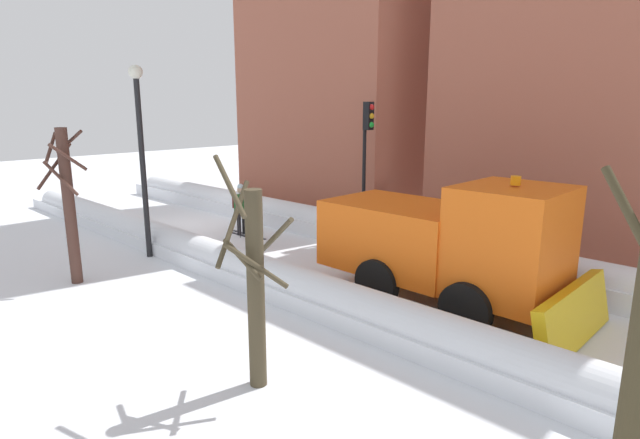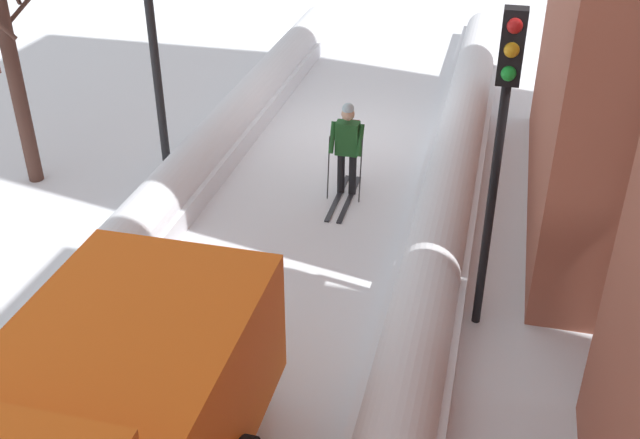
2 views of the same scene
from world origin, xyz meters
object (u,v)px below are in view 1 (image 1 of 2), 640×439
street_lamp (141,140)px  bare_tree_near (68,203)px  skier (241,207)px  traffic_light_pole (367,144)px  plow_truck (449,243)px  bare_tree_mid (255,283)px

street_lamp → bare_tree_near: size_ratio=1.41×
skier → bare_tree_near: bearing=8.7°
traffic_light_pole → bare_tree_near: size_ratio=1.16×
plow_truck → skier: (-0.72, -8.56, -0.48)m
plow_truck → street_lamp: 9.12m
plow_truck → street_lamp: bearing=-71.3°
traffic_light_pole → street_lamp: street_lamp is taller
bare_tree_mid → bare_tree_near: bearing=-89.0°
street_lamp → bare_tree_mid: 8.49m
skier → bare_tree_near: (6.00, 0.92, 1.10)m
street_lamp → bare_tree_mid: (2.30, 7.98, -1.74)m
traffic_light_pole → skier: bearing=-52.5°
street_lamp → plow_truck: bearing=108.7°
street_lamp → traffic_light_pole: bearing=152.0°
bare_tree_near → street_lamp: bearing=-162.2°
traffic_light_pole → bare_tree_mid: bearing=28.8°
skier → bare_tree_mid: bearing=54.1°
plow_truck → bare_tree_mid: 5.18m
traffic_light_pole → bare_tree_near: 9.07m
skier → bare_tree_near: 6.17m
skier → bare_tree_near: size_ratio=0.46×
bare_tree_near → bare_tree_mid: 7.21m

